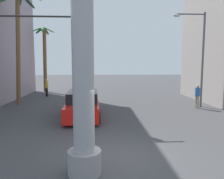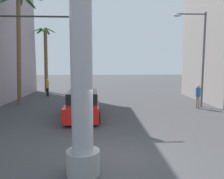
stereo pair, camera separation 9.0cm
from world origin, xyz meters
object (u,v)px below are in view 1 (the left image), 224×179
at_px(palm_tree_mid_left, 19,32).
at_px(car_lead, 83,105).
at_px(palm_tree_far_left, 44,54).
at_px(pedestrian_far_left, 47,86).
at_px(pedestrian_mid_right, 197,95).
at_px(traffic_light_mast, 22,45).
at_px(street_lamp, 198,51).

bearing_deg(palm_tree_mid_left, car_lead, -39.71).
xyz_separation_m(car_lead, palm_tree_far_left, (-5.19, 12.12, 3.52)).
distance_m(palm_tree_mid_left, pedestrian_far_left, 6.34).
bearing_deg(pedestrian_mid_right, palm_tree_mid_left, 170.26).
height_order(palm_tree_far_left, pedestrian_mid_right, palm_tree_far_left).
bearing_deg(traffic_light_mast, street_lamp, 13.92).
bearing_deg(traffic_light_mast, palm_tree_far_left, 98.41).
height_order(street_lamp, pedestrian_mid_right, street_lamp).
relative_size(palm_tree_mid_left, palm_tree_far_left, 1.18).
bearing_deg(palm_tree_mid_left, street_lamp, -7.52).
relative_size(palm_tree_mid_left, pedestrian_mid_right, 5.02).
height_order(palm_tree_mid_left, palm_tree_far_left, palm_tree_mid_left).
xyz_separation_m(palm_tree_mid_left, pedestrian_mid_right, (13.19, -2.26, -4.59)).
bearing_deg(pedestrian_far_left, pedestrian_mid_right, -28.01).
height_order(car_lead, pedestrian_mid_right, pedestrian_mid_right).
distance_m(car_lead, palm_tree_mid_left, 8.26).
height_order(palm_tree_far_left, pedestrian_far_left, palm_tree_far_left).
bearing_deg(pedestrian_mid_right, pedestrian_far_left, 151.99).
relative_size(traffic_light_mast, pedestrian_far_left, 3.47).
bearing_deg(street_lamp, palm_tree_far_left, 144.29).
relative_size(traffic_light_mast, palm_tree_far_left, 0.81).
bearing_deg(car_lead, pedestrian_far_left, 116.30).
xyz_separation_m(traffic_light_mast, palm_tree_far_left, (-1.84, 12.47, 0.02)).
height_order(traffic_light_mast, pedestrian_far_left, traffic_light_mast).
bearing_deg(street_lamp, pedestrian_far_left, 154.11).
bearing_deg(traffic_light_mast, pedestrian_far_left, 95.60).
distance_m(traffic_light_mast, palm_tree_mid_left, 5.14).
xyz_separation_m(traffic_light_mast, pedestrian_far_left, (-0.87, 8.88, -3.24)).
bearing_deg(palm_tree_mid_left, traffic_light_mast, -68.79).
height_order(traffic_light_mast, car_lead, traffic_light_mast).
xyz_separation_m(street_lamp, palm_tree_mid_left, (-13.32, 1.76, 1.43)).
distance_m(traffic_light_mast, pedestrian_mid_right, 12.08).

